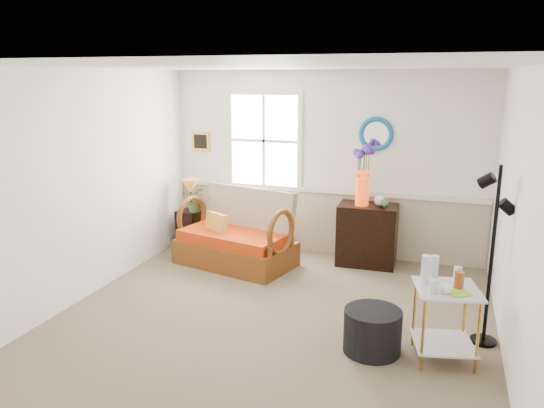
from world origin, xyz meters
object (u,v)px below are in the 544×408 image
(loveseat, at_px, (235,229))
(lamp_stand, at_px, (190,229))
(cabinet, at_px, (367,235))
(ottoman, at_px, (372,331))
(side_table, at_px, (444,324))
(floor_lamp, at_px, (492,257))

(loveseat, relative_size, lamp_stand, 2.73)
(cabinet, distance_m, ottoman, 2.42)
(lamp_stand, xyz_separation_m, ottoman, (3.04, -2.28, -0.08))
(lamp_stand, height_order, side_table, side_table)
(floor_lamp, xyz_separation_m, ottoman, (-1.00, -0.52, -0.66))
(side_table, xyz_separation_m, ottoman, (-0.63, -0.07, -0.14))
(side_table, bearing_deg, cabinet, 114.39)
(side_table, bearing_deg, loveseat, 147.80)
(cabinet, bearing_deg, ottoman, -81.02)
(floor_lamp, bearing_deg, lamp_stand, 173.75)
(loveseat, height_order, lamp_stand, loveseat)
(ottoman, bearing_deg, lamp_stand, 143.21)
(floor_lamp, bearing_deg, ottoman, -135.44)
(loveseat, bearing_deg, side_table, -18.32)
(lamp_stand, height_order, ottoman, lamp_stand)
(lamp_stand, relative_size, cabinet, 0.68)
(loveseat, height_order, cabinet, loveseat)
(floor_lamp, height_order, ottoman, floor_lamp)
(loveseat, bearing_deg, ottoman, -26.46)
(lamp_stand, distance_m, cabinet, 2.63)
(side_table, xyz_separation_m, floor_lamp, (0.37, 0.45, 0.53))
(side_table, height_order, ottoman, side_table)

